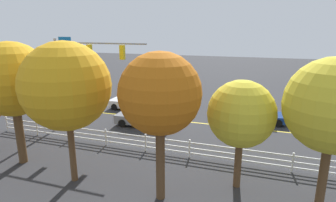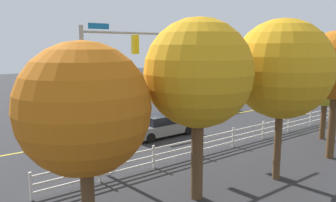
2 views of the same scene
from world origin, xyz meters
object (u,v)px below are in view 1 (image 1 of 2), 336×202
tree_0 (12,80)px  car_1 (144,117)px  car_0 (133,102)px  tree_1 (334,106)px  tree_3 (241,114)px  tree_2 (66,86)px  tree_5 (160,94)px  car_2 (260,115)px

tree_0 → car_1: bearing=-117.2°
car_0 → tree_1: size_ratio=0.69×
car_1 → tree_3: tree_3 is taller
tree_2 → tree_3: (-8.03, -2.10, -1.21)m
tree_5 → car_2: bearing=-108.0°
tree_3 → tree_5: 4.07m
tree_0 → tree_5: size_ratio=1.04×
car_2 → tree_1: size_ratio=0.66×
tree_3 → tree_2: bearing=14.7°
car_1 → car_2: size_ratio=1.06×
tree_1 → car_2: bearing=-76.5°
car_2 → car_0: bearing=1.8°
car_0 → car_2: size_ratio=1.04×
car_2 → car_1: bearing=26.1°
car_2 → tree_3: (0.97, 10.88, 3.13)m
car_0 → tree_3: bearing=135.2°
car_1 → tree_1: tree_1 is taller
tree_0 → tree_2: tree_2 is taller
car_0 → tree_5: size_ratio=0.67×
car_0 → car_2: car_0 is taller
tree_0 → tree_3: 12.31m
car_0 → car_2: bearing=-179.7°
car_2 → tree_0: size_ratio=0.62×
tree_2 → tree_0: bearing=-10.4°
tree_0 → tree_5: tree_0 is taller
car_2 → tree_2: 16.38m
car_2 → tree_5: bearing=73.9°
car_2 → tree_1: 12.19m
tree_1 → tree_5: bearing=14.6°
tree_5 → tree_2: bearing=-0.5°
car_1 → tree_5: (-4.72, 9.00, 4.24)m
car_1 → tree_3: 10.95m
car_0 → tree_5: 15.67m
tree_2 → tree_5: bearing=179.5°
tree_1 → tree_3: size_ratio=1.23×
tree_0 → car_2: bearing=-137.1°
car_2 → tree_1: bearing=105.4°
car_2 → tree_0: (13.15, 12.22, 4.30)m
tree_2 → tree_5: tree_2 is taller
tree_0 → tree_2: 4.22m
car_0 → tree_2: (-2.80, 13.00, 4.24)m
car_2 → tree_1: tree_1 is taller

